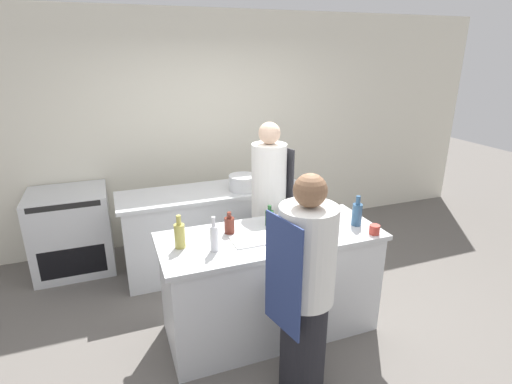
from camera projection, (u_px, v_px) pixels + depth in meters
name	position (u px, v px, depth m)	size (l,w,h in m)	color
ground_plane	(270.00, 327.00, 3.57)	(16.00, 16.00, 0.00)	#605B56
wall_back	(206.00, 130.00, 4.98)	(8.00, 0.06, 2.80)	silver
prep_counter	(270.00, 283.00, 3.41)	(1.83, 0.75, 0.92)	silver
pass_counter	(214.00, 229.00, 4.44)	(2.00, 0.64, 0.92)	silver
oven_range	(72.00, 231.00, 4.40)	(0.81, 0.69, 0.91)	silver
chef_at_prep_near	(305.00, 291.00, 2.68)	(0.43, 0.41, 1.64)	black
chef_at_stove	(269.00, 209.00, 3.89)	(0.37, 0.36, 1.73)	black
bottle_olive_oil	(180.00, 235.00, 3.01)	(0.08, 0.08, 0.26)	#B2A84C
bottle_vinegar	(357.00, 214.00, 3.40)	(0.08, 0.08, 0.27)	#2D5175
bottle_wine	(214.00, 237.00, 2.96)	(0.06, 0.06, 0.28)	silver
bottle_cooking_oil	(299.00, 210.00, 3.45)	(0.07, 0.07, 0.29)	black
bottle_sauce	(229.00, 225.00, 3.26)	(0.08, 0.08, 0.18)	#5B2319
bottle_water	(269.00, 217.00, 3.41)	(0.07, 0.07, 0.18)	#19471E
bowl_mixing_large	(306.00, 236.00, 3.16)	(0.22, 0.22, 0.06)	navy
bowl_prep_small	(325.00, 225.00, 3.36)	(0.20, 0.20, 0.05)	white
cup	(374.00, 230.00, 3.25)	(0.08, 0.08, 0.08)	#B2382D
cutting_board	(255.00, 239.00, 3.16)	(0.38, 0.23, 0.01)	white
stockpot	(243.00, 183.00, 4.27)	(0.30, 0.30, 0.16)	silver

